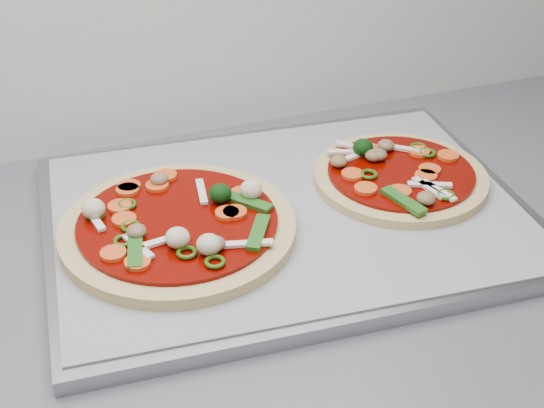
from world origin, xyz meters
name	(u,v)px	position (x,y,z in m)	size (l,w,h in m)	color
baking_tray	(287,216)	(-0.65, 1.36, 0.91)	(0.51, 0.38, 0.02)	#95969B
parchment	(287,209)	(-0.65, 1.36, 0.92)	(0.49, 0.36, 0.00)	#97969C
pizza_left	(178,226)	(-0.77, 1.35, 0.93)	(0.26, 0.26, 0.04)	#D8C276
pizza_right	(399,175)	(-0.51, 1.37, 0.93)	(0.24, 0.24, 0.03)	#D8C276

